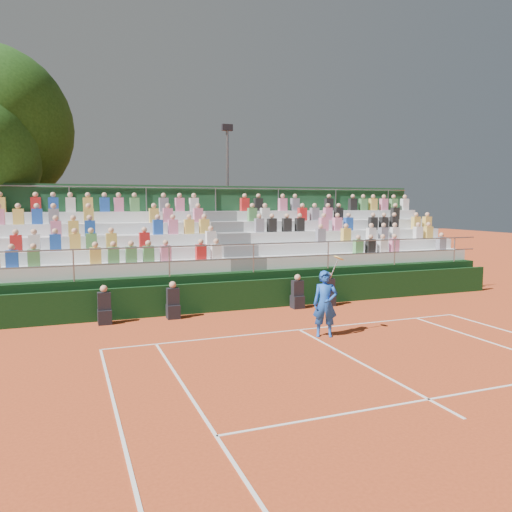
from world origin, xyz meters
name	(u,v)px	position (x,y,z in m)	size (l,w,h in m)	color
ground	(299,330)	(0.00, 0.00, 0.00)	(90.00, 90.00, 0.00)	#C34820
courtside_wall	(259,294)	(0.00, 3.20, 0.50)	(20.00, 0.15, 1.00)	black
line_officials	(232,299)	(-1.14, 2.75, 0.48)	(8.07, 0.40, 1.19)	black
grandstand	(230,266)	(0.00, 6.44, 1.09)	(20.00, 5.20, 4.40)	black
tennis_player	(325,304)	(0.35, -0.87, 0.91)	(0.92, 0.67, 2.22)	blue
floodlight_mast	(227,185)	(2.31, 13.96, 4.64)	(0.60, 0.25, 7.95)	gray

